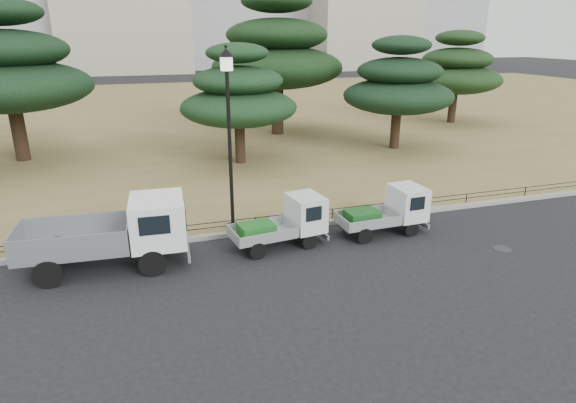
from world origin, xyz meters
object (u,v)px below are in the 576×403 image
object	(u,v)px
truck_kei_front	(285,222)
street_lamp	(228,112)
truck_kei_rear	(388,211)
tarp_pile	(80,233)
truck_large	(114,231)

from	to	relation	value
truck_kei_front	street_lamp	world-z (taller)	street_lamp
truck_kei_rear	tarp_pile	bearing A→B (deg)	167.08
truck_kei_front	truck_kei_rear	distance (m)	3.83
tarp_pile	truck_large	bearing A→B (deg)	-57.16
truck_kei_front	street_lamp	distance (m)	4.13
truck_large	tarp_pile	xyz separation A→B (m)	(-1.21, 1.88, -0.66)
street_lamp	tarp_pile	size ratio (longest dim) A/B	3.78
truck_kei_front	tarp_pile	bearing A→B (deg)	156.33
street_lamp	tarp_pile	distance (m)	6.40
truck_kei_rear	tarp_pile	world-z (taller)	truck_kei_rear
truck_kei_rear	truck_kei_front	bearing A→B (deg)	177.05
truck_large	truck_kei_front	world-z (taller)	truck_large
truck_kei_front	tarp_pile	size ratio (longest dim) A/B	1.99
truck_large	street_lamp	world-z (taller)	street_lamp
street_lamp	tarp_pile	xyz separation A→B (m)	(-5.11, 0.32, -3.83)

